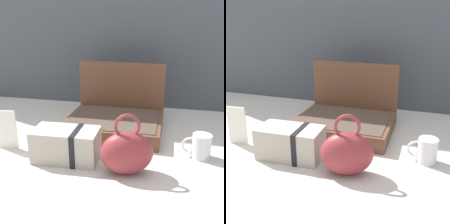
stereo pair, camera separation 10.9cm
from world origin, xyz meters
TOP-DOWN VIEW (x-y plane):
  - ground_plane at (0.00, 0.00)m, footprint 6.00×6.00m
  - open_suitcase at (-0.05, 0.18)m, footprint 0.44×0.36m
  - teal_pouch_handbag at (0.06, -0.20)m, footprint 0.20×0.15m
  - cream_toiletry_bag at (-0.17, -0.15)m, footprint 0.25×0.14m
  - coffee_mug at (0.32, -0.03)m, footprint 0.11×0.07m
  - info_card_left at (-0.44, -0.11)m, footprint 0.08×0.01m

SIDE VIEW (x-z plane):
  - ground_plane at x=0.00m, z-range 0.00..0.00m
  - coffee_mug at x=0.32m, z-range 0.00..0.10m
  - cream_toiletry_bag at x=-0.17m, z-range 0.00..0.12m
  - open_suitcase at x=-0.05m, z-range -0.09..0.21m
  - teal_pouch_handbag at x=0.06m, z-range -0.03..0.19m
  - info_card_left at x=-0.44m, z-range 0.00..0.16m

